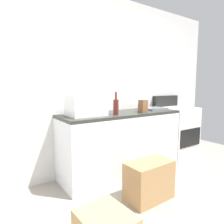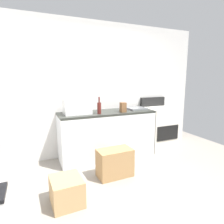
% 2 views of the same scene
% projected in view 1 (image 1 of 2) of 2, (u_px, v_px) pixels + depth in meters
% --- Properties ---
extents(wall_back, '(5.00, 0.10, 2.60)m').
position_uv_depth(wall_back, '(91.00, 84.00, 2.98)').
color(wall_back, silver).
rests_on(wall_back, ground_plane).
extents(kitchen_counter, '(1.80, 0.60, 0.90)m').
position_uv_depth(kitchen_counter, '(121.00, 143.00, 2.96)').
color(kitchen_counter, silver).
rests_on(kitchen_counter, ground_plane).
extents(stove_oven, '(0.60, 0.61, 1.10)m').
position_uv_depth(stove_oven, '(175.00, 131.00, 3.64)').
color(stove_oven, silver).
rests_on(stove_oven, ground_plane).
extents(microwave, '(0.46, 0.34, 0.27)m').
position_uv_depth(microwave, '(86.00, 105.00, 2.57)').
color(microwave, white).
rests_on(microwave, kitchen_counter).
extents(sink_basin, '(0.36, 0.32, 0.03)m').
position_uv_depth(sink_basin, '(153.00, 108.00, 3.29)').
color(sink_basin, slate).
rests_on(sink_basin, kitchen_counter).
extents(wine_bottle, '(0.07, 0.07, 0.30)m').
position_uv_depth(wine_bottle, '(116.00, 106.00, 2.66)').
color(wine_bottle, '#591E19').
rests_on(wine_bottle, kitchen_counter).
extents(coffee_mug, '(0.08, 0.08, 0.10)m').
position_uv_depth(coffee_mug, '(140.00, 107.00, 3.11)').
color(coffee_mug, purple).
rests_on(coffee_mug, kitchen_counter).
extents(knife_block, '(0.10, 0.10, 0.18)m').
position_uv_depth(knife_block, '(143.00, 106.00, 2.90)').
color(knife_block, brown).
rests_on(knife_block, kitchen_counter).
extents(cardboard_box_large, '(0.55, 0.32, 0.44)m').
position_uv_depth(cardboard_box_large, '(149.00, 180.00, 2.28)').
color(cardboard_box_large, '#A37A4C').
rests_on(cardboard_box_large, ground_plane).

